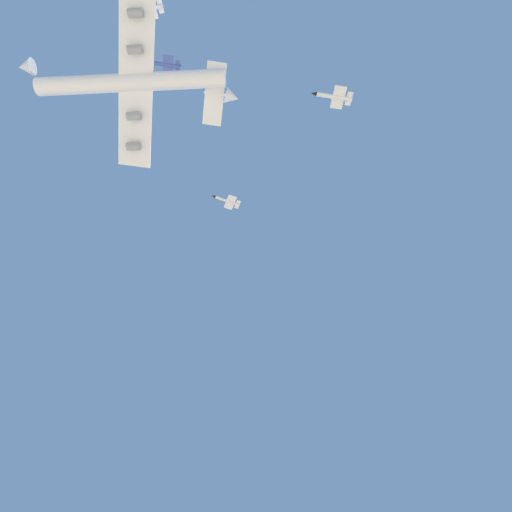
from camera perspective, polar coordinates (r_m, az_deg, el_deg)
The scene contains 5 objects.
carrier_jet at distance 171.14m, azimuth -15.88°, elevation 21.29°, with size 58.64×64.10×21.94m.
chase_jet_lead at distance 201.33m, azimuth -14.34°, elevation 29.28°, with size 14.30×10.80×4.00m.
chase_jet_left_wing at distance 201.37m, azimuth -12.10°, elevation 23.66°, with size 12.19×13.41×4.00m.
chase_jet_trailing at distance 165.65m, azimuth 10.35°, elevation 20.16°, with size 12.19×13.41×4.00m.
chase_jet_high_escort at distance 220.22m, azimuth -3.83°, elevation 7.32°, with size 9.76×14.80×4.00m.
Camera 1 is at (-15.63, 100.43, 3.37)m, focal length 30.03 mm.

